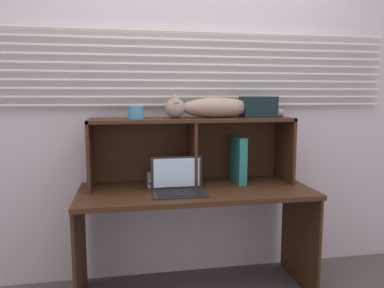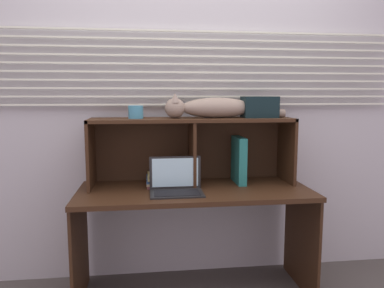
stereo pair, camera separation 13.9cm
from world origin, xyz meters
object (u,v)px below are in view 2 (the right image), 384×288
(cat, at_px, (212,108))
(laptop, at_px, (176,185))
(small_basket, at_px, (136,112))
(storage_box, at_px, (259,107))
(binder_upright, at_px, (239,160))
(book_stack, at_px, (161,180))

(cat, bearing_deg, laptop, -140.80)
(small_basket, bearing_deg, storage_box, 0.00)
(cat, height_order, binder_upright, cat)
(laptop, distance_m, binder_upright, 0.51)
(book_stack, relative_size, storage_box, 1.02)
(cat, height_order, laptop, cat)
(laptop, bearing_deg, cat, 39.20)
(storage_box, bearing_deg, laptop, -160.22)
(binder_upright, height_order, storage_box, storage_box)
(binder_upright, bearing_deg, book_stack, -179.62)
(cat, distance_m, small_basket, 0.50)
(book_stack, height_order, small_basket, small_basket)
(cat, bearing_deg, storage_box, -0.00)
(binder_upright, bearing_deg, laptop, -154.87)
(binder_upright, relative_size, book_stack, 1.34)
(laptop, distance_m, storage_box, 0.78)
(laptop, xyz_separation_m, small_basket, (-0.24, 0.21, 0.44))
(cat, xyz_separation_m, book_stack, (-0.34, -0.00, -0.48))
(small_basket, relative_size, storage_box, 0.42)
(cat, xyz_separation_m, laptop, (-0.26, -0.21, -0.47))
(cat, relative_size, binder_upright, 2.58)
(book_stack, relative_size, small_basket, 2.47)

